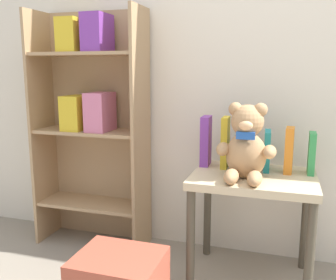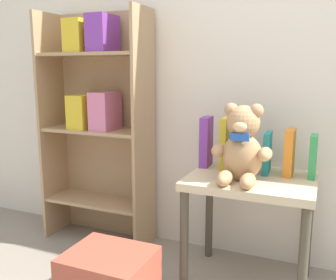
% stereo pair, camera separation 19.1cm
% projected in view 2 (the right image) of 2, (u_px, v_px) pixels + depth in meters
% --- Properties ---
extents(wall_back, '(4.80, 0.06, 2.50)m').
position_uv_depth(wall_back, '(259.00, 24.00, 1.90)').
color(wall_back, silver).
rests_on(wall_back, ground_plane).
extents(bookshelf_side, '(0.64, 0.26, 1.35)m').
position_uv_depth(bookshelf_side, '(99.00, 113.00, 2.19)').
color(bookshelf_side, tan).
rests_on(bookshelf_side, ground_plane).
extents(display_table, '(0.57, 0.45, 0.54)m').
position_uv_depth(display_table, '(251.00, 195.00, 1.74)').
color(display_table, beige).
rests_on(display_table, ground_plane).
extents(teddy_bear, '(0.26, 0.24, 0.35)m').
position_uv_depth(teddy_bear, '(242.00, 146.00, 1.63)').
color(teddy_bear, tan).
rests_on(teddy_bear, display_table).
extents(book_standing_purple, '(0.05, 0.12, 0.25)m').
position_uv_depth(book_standing_purple, '(206.00, 142.00, 1.90)').
color(book_standing_purple, purple).
rests_on(book_standing_purple, display_table).
extents(book_standing_yellow, '(0.03, 0.11, 0.26)m').
position_uv_depth(book_standing_yellow, '(225.00, 144.00, 1.84)').
color(book_standing_yellow, gold).
rests_on(book_standing_yellow, display_table).
extents(book_standing_blue, '(0.03, 0.11, 0.26)m').
position_uv_depth(book_standing_blue, '(246.00, 145.00, 1.80)').
color(book_standing_blue, '#2D51B7').
rests_on(book_standing_blue, display_table).
extents(book_standing_teal, '(0.03, 0.15, 0.19)m').
position_uv_depth(book_standing_teal, '(267.00, 153.00, 1.78)').
color(book_standing_teal, teal).
rests_on(book_standing_teal, display_table).
extents(book_standing_orange, '(0.04, 0.11, 0.22)m').
position_uv_depth(book_standing_orange, '(289.00, 153.00, 1.72)').
color(book_standing_orange, orange).
rests_on(book_standing_orange, display_table).
extents(book_standing_green, '(0.03, 0.10, 0.20)m').
position_uv_depth(book_standing_green, '(313.00, 157.00, 1.69)').
color(book_standing_green, '#33934C').
rests_on(book_standing_green, display_table).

